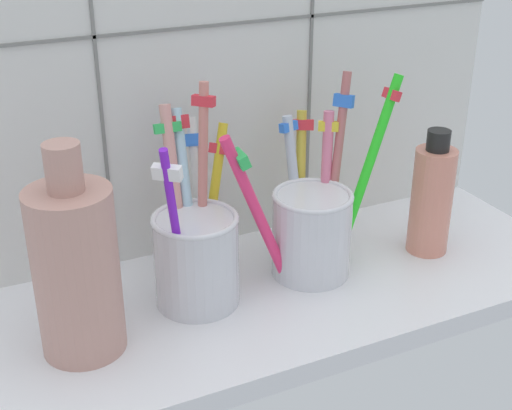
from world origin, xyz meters
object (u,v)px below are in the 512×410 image
at_px(soap_bottle, 432,198).
at_px(toothbrush_cup_left, 196,249).
at_px(ceramic_vase, 76,268).
at_px(toothbrush_cup_right, 312,224).

bearing_deg(soap_bottle, toothbrush_cup_left, 176.13).
xyz_separation_m(toothbrush_cup_left, soap_bottle, (0.24, -0.02, 0.01)).
bearing_deg(soap_bottle, ceramic_vase, -178.21).
xyz_separation_m(ceramic_vase, soap_bottle, (0.35, 0.01, -0.02)).
distance_m(toothbrush_cup_left, toothbrush_cup_right, 0.12).
bearing_deg(toothbrush_cup_right, toothbrush_cup_left, 179.52).
height_order(toothbrush_cup_left, soap_bottle, toothbrush_cup_left).
bearing_deg(toothbrush_cup_right, soap_bottle, -6.96).
distance_m(toothbrush_cup_left, soap_bottle, 0.24).
bearing_deg(soap_bottle, toothbrush_cup_right, 173.04).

